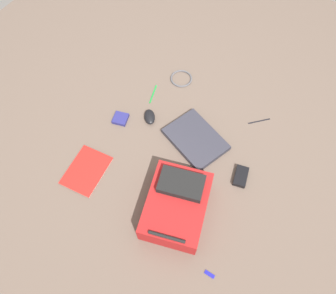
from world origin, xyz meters
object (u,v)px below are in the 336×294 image
(book_comic, at_px, (87,171))
(computer_mouse, at_px, (150,117))
(cable_coil, at_px, (181,78))
(power_brick, at_px, (241,176))
(earbud_pouch, at_px, (121,119))
(pen_blue, at_px, (153,94))
(pen_black, at_px, (259,121))
(usb_stick, at_px, (210,274))
(laptop, at_px, (196,139))
(backpack, at_px, (177,205))

(book_comic, relative_size, computer_mouse, 2.67)
(book_comic, height_order, cable_coil, book_comic)
(power_brick, distance_m, earbud_pouch, 0.80)
(pen_blue, bearing_deg, pen_black, -164.41)
(earbud_pouch, bearing_deg, cable_coil, -106.74)
(computer_mouse, relative_size, pen_black, 0.77)
(usb_stick, bearing_deg, computer_mouse, -37.79)
(cable_coil, bearing_deg, computer_mouse, 90.52)
(usb_stick, bearing_deg, pen_blue, -41.64)
(laptop, height_order, pen_black, laptop)
(earbud_pouch, bearing_deg, pen_blue, -101.92)
(cable_coil, distance_m, power_brick, 0.78)
(power_brick, bearing_deg, usb_stick, 101.41)
(pen_black, height_order, pen_blue, pen_blue)
(pen_black, xyz_separation_m, usb_stick, (-0.19, 0.95, -0.00))
(laptop, distance_m, pen_black, 0.42)
(backpack, xyz_separation_m, earbud_pouch, (0.60, -0.30, -0.07))
(power_brick, height_order, pen_black, power_brick)
(cable_coil, height_order, power_brick, power_brick)
(earbud_pouch, bearing_deg, usb_stick, 151.86)
(power_brick, bearing_deg, computer_mouse, -4.19)
(laptop, height_order, power_brick, laptop)
(computer_mouse, xyz_separation_m, usb_stick, (-0.76, 0.59, -0.02))
(backpack, bearing_deg, pen_blue, -46.47)
(book_comic, distance_m, pen_blue, 0.66)
(power_brick, bearing_deg, book_comic, 30.53)
(laptop, xyz_separation_m, earbud_pouch, (0.47, 0.13, -0.00))
(backpack, xyz_separation_m, cable_coil, (0.45, -0.78, -0.07))
(book_comic, height_order, earbud_pouch, earbud_pouch)
(laptop, xyz_separation_m, cable_coil, (0.32, -0.35, -0.01))
(cable_coil, relative_size, pen_blue, 0.98)
(book_comic, bearing_deg, backpack, -170.78)
(pen_black, height_order, earbud_pouch, earbud_pouch)
(usb_stick, bearing_deg, backpack, -31.23)
(computer_mouse, distance_m, usb_stick, 0.97)
(backpack, distance_m, earbud_pouch, 0.67)
(pen_black, bearing_deg, cable_coil, -2.11)
(backpack, bearing_deg, power_brick, -119.80)
(computer_mouse, bearing_deg, cable_coil, 49.02)
(book_comic, relative_size, cable_coil, 2.02)
(usb_stick, bearing_deg, cable_coil, -51.58)
(cable_coil, xyz_separation_m, usb_stick, (-0.77, 0.97, -0.00))
(book_comic, xyz_separation_m, pen_black, (-0.68, -0.85, -0.00))
(power_brick, height_order, pen_blue, power_brick)
(laptop, relative_size, pen_blue, 2.78)
(book_comic, xyz_separation_m, pen_blue, (-0.01, -0.66, -0.00))
(power_brick, relative_size, pen_blue, 0.82)
(book_comic, xyz_separation_m, earbud_pouch, (0.05, -0.39, 0.00))
(book_comic, relative_size, power_brick, 2.41)
(backpack, xyz_separation_m, pen_blue, (0.54, -0.57, -0.07))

